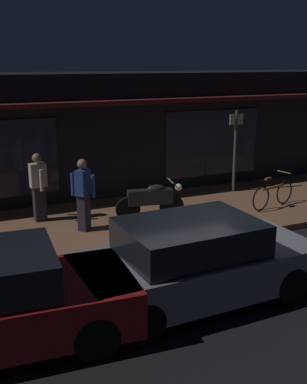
{
  "coord_description": "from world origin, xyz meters",
  "views": [
    {
      "loc": [
        -4.37,
        -7.32,
        3.91
      ],
      "look_at": [
        0.05,
        2.4,
        0.95
      ],
      "focal_mm": 44.1,
      "sensor_mm": 36.0,
      "label": 1
    }
  ],
  "objects_px": {
    "motorcycle": "(151,200)",
    "bicycle_parked": "(273,194)",
    "parked_car_far": "(195,262)",
    "person_bystander": "(83,193)",
    "person_photographer": "(39,186)",
    "sign_post": "(235,146)"
  },
  "relations": [
    {
      "from": "person_photographer",
      "to": "parked_car_far",
      "type": "relative_size",
      "value": 0.4
    },
    {
      "from": "parked_car_far",
      "to": "person_bystander",
      "type": "bearing_deg",
      "value": 102.43
    },
    {
      "from": "motorcycle",
      "to": "sign_post",
      "type": "bearing_deg",
      "value": 22.58
    },
    {
      "from": "bicycle_parked",
      "to": "parked_car_far",
      "type": "height_order",
      "value": "parked_car_far"
    },
    {
      "from": "bicycle_parked",
      "to": "parked_car_far",
      "type": "relative_size",
      "value": 0.39
    },
    {
      "from": "motorcycle",
      "to": "bicycle_parked",
      "type": "xyz_separation_m",
      "value": [
        3.36,
        -0.42,
        -0.14
      ]
    },
    {
      "from": "person_bystander",
      "to": "parked_car_far",
      "type": "xyz_separation_m",
      "value": [
        0.82,
        -3.71,
        -0.32
      ]
    },
    {
      "from": "person_bystander",
      "to": "person_photographer",
      "type": "bearing_deg",
      "value": 125.5
    },
    {
      "from": "sign_post",
      "to": "motorcycle",
      "type": "bearing_deg",
      "value": -157.42
    },
    {
      "from": "bicycle_parked",
      "to": "person_photographer",
      "type": "bearing_deg",
      "value": 166.0
    },
    {
      "from": "person_photographer",
      "to": "motorcycle",
      "type": "bearing_deg",
      "value": -22.67
    },
    {
      "from": "parked_car_far",
      "to": "bicycle_parked",
      "type": "bearing_deg",
      "value": 38.23
    },
    {
      "from": "motorcycle",
      "to": "bicycle_parked",
      "type": "relative_size",
      "value": 1.04
    },
    {
      "from": "person_photographer",
      "to": "person_bystander",
      "type": "bearing_deg",
      "value": -54.5
    },
    {
      "from": "person_bystander",
      "to": "sign_post",
      "type": "xyz_separation_m",
      "value": [
        5.04,
        1.44,
        0.48
      ]
    },
    {
      "from": "motorcycle",
      "to": "bicycle_parked",
      "type": "height_order",
      "value": "motorcycle"
    },
    {
      "from": "person_photographer",
      "to": "sign_post",
      "type": "distance_m",
      "value": 5.86
    },
    {
      "from": "bicycle_parked",
      "to": "sign_post",
      "type": "distance_m",
      "value": 2.06
    },
    {
      "from": "sign_post",
      "to": "bicycle_parked",
      "type": "bearing_deg",
      "value": -88.75
    },
    {
      "from": "person_bystander",
      "to": "parked_car_far",
      "type": "bearing_deg",
      "value": -77.57
    },
    {
      "from": "person_bystander",
      "to": "parked_car_far",
      "type": "relative_size",
      "value": 0.4
    },
    {
      "from": "person_photographer",
      "to": "sign_post",
      "type": "xyz_separation_m",
      "value": [
        5.83,
        0.33,
        0.48
      ]
    }
  ]
}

